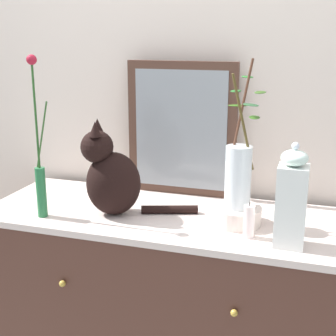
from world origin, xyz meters
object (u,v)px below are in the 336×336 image
object	(u,v)px
mirror_leaning	(181,129)
vase_slim_green	(40,169)
jar_lidded_porcelain	(292,200)
sideboard	(168,321)
vase_glass_clear	(239,172)
cat_sitting	(112,177)
bowl_porcelain	(236,215)
candle_pillar	(249,222)

from	to	relation	value
mirror_leaning	vase_slim_green	distance (m)	0.60
mirror_leaning	jar_lidded_porcelain	size ratio (longest dim) A/B	1.63
sideboard	mirror_leaning	world-z (taller)	mirror_leaning
sideboard	vase_slim_green	distance (m)	0.81
vase_glass_clear	mirror_leaning	bearing A→B (deg)	137.01
sideboard	cat_sitting	world-z (taller)	cat_sitting
vase_slim_green	bowl_porcelain	bearing A→B (deg)	11.98
cat_sitting	vase_slim_green	distance (m)	0.26
vase_glass_clear	cat_sitting	bearing A→B (deg)	-174.10
mirror_leaning	sideboard	bearing A→B (deg)	-85.23
cat_sitting	bowl_porcelain	distance (m)	0.48
vase_slim_green	cat_sitting	bearing A→B (deg)	22.98
mirror_leaning	jar_lidded_porcelain	xyz separation A→B (m)	(0.48, -0.40, -0.12)
cat_sitting	jar_lidded_porcelain	size ratio (longest dim) A/B	1.25
cat_sitting	sideboard	bearing A→B (deg)	19.38
mirror_leaning	bowl_porcelain	size ratio (longest dim) A/B	3.11
jar_lidded_porcelain	candle_pillar	size ratio (longest dim) A/B	2.73
cat_sitting	vase_slim_green	xyz separation A→B (m)	(-0.24, -0.10, 0.04)
candle_pillar	sideboard	bearing A→B (deg)	157.96
vase_slim_green	candle_pillar	distance (m)	0.78
jar_lidded_porcelain	mirror_leaning	bearing A→B (deg)	140.23
vase_slim_green	jar_lidded_porcelain	world-z (taller)	vase_slim_green
vase_slim_green	mirror_leaning	bearing A→B (deg)	45.01
vase_glass_clear	jar_lidded_porcelain	bearing A→B (deg)	-34.35
jar_lidded_porcelain	sideboard	bearing A→B (deg)	161.53
cat_sitting	bowl_porcelain	xyz separation A→B (m)	(0.47, 0.05, -0.12)
vase_glass_clear	bowl_porcelain	bearing A→B (deg)	-169.34
mirror_leaning	candle_pillar	size ratio (longest dim) A/B	4.46
bowl_porcelain	candle_pillar	size ratio (longest dim) A/B	1.43
bowl_porcelain	jar_lidded_porcelain	size ratio (longest dim) A/B	0.52
vase_slim_green	bowl_porcelain	size ratio (longest dim) A/B	3.31
sideboard	vase_slim_green	bearing A→B (deg)	-158.63
bowl_porcelain	mirror_leaning	bearing A→B (deg)	136.89
sideboard	cat_sitting	size ratio (longest dim) A/B	3.30
sideboard	bowl_porcelain	bearing A→B (deg)	-4.72
sideboard	cat_sitting	bearing A→B (deg)	-160.62
mirror_leaning	cat_sitting	distance (m)	0.39
sideboard	bowl_porcelain	xyz separation A→B (m)	(0.27, -0.02, 0.50)
cat_sitting	bowl_porcelain	size ratio (longest dim) A/B	2.39
bowl_porcelain	vase_glass_clear	size ratio (longest dim) A/B	0.34
jar_lidded_porcelain	candle_pillar	world-z (taller)	jar_lidded_porcelain
bowl_porcelain	vase_glass_clear	distance (m)	0.16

